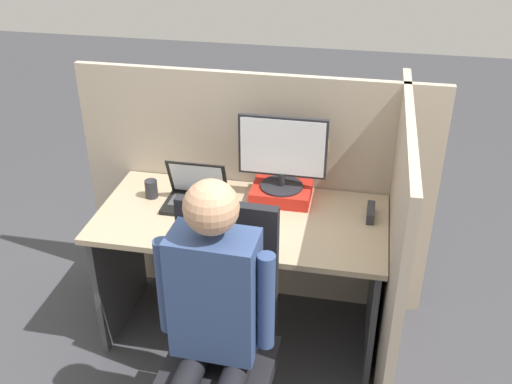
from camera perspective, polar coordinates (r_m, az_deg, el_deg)
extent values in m
plane|color=#3D3D42|center=(3.21, -2.67, -17.24)|extent=(12.00, 12.00, 0.00)
cube|color=tan|center=(3.35, -0.03, 0.04)|extent=(1.95, 0.04, 1.38)
cube|color=#F4EA66|center=(3.14, 6.28, 4.37)|extent=(0.07, 0.01, 0.07)
cube|color=tan|center=(2.93, 12.85, -5.65)|extent=(0.04, 1.35, 1.38)
cube|color=tan|center=(3.00, -1.43, -2.55)|extent=(1.45, 0.71, 0.03)
cube|color=#4C4C51|center=(3.41, -12.84, -6.70)|extent=(0.03, 0.60, 0.73)
cube|color=#4C4C51|center=(3.17, 11.10, -9.59)|extent=(0.03, 0.60, 0.73)
cube|color=red|center=(3.13, 2.43, -0.08)|extent=(0.31, 0.23, 0.07)
cylinder|color=#232328|center=(3.11, 2.45, 0.59)|extent=(0.22, 0.22, 0.01)
cylinder|color=#232328|center=(3.09, 2.47, 1.24)|extent=(0.04, 0.04, 0.07)
cube|color=#232328|center=(3.01, 2.55, 4.35)|extent=(0.45, 0.02, 0.32)
cube|color=silver|center=(3.00, 2.52, 4.24)|extent=(0.43, 0.00, 0.30)
cube|color=black|center=(3.08, -5.86, -1.23)|extent=(0.31, 0.23, 0.02)
cube|color=#424242|center=(3.09, -5.78, -0.90)|extent=(0.26, 0.12, 0.00)
cube|color=black|center=(3.09, -5.59, 1.29)|extent=(0.31, 0.09, 0.21)
cube|color=silver|center=(3.08, -5.62, 1.25)|extent=(0.27, 0.07, 0.19)
ellipsoid|color=gray|center=(2.86, -3.31, -3.61)|extent=(0.06, 0.05, 0.04)
cube|color=#2D2D33|center=(3.02, 10.87, -1.94)|extent=(0.04, 0.15, 0.05)
cone|color=orange|center=(2.78, -3.46, -4.45)|extent=(0.05, 0.14, 0.05)
cylinder|color=green|center=(2.85, -3.06, -3.57)|extent=(0.03, 0.02, 0.03)
cube|color=black|center=(2.66, -3.62, -16.63)|extent=(0.48, 0.48, 0.07)
cube|color=black|center=(2.61, -2.68, -7.12)|extent=(0.44, 0.07, 0.64)
cylinder|color=black|center=(2.53, -6.35, -16.85)|extent=(0.12, 0.34, 0.11)
cylinder|color=black|center=(2.49, -2.24, -17.63)|extent=(0.12, 0.34, 0.11)
cube|color=#334775|center=(2.38, -3.94, -9.66)|extent=(0.35, 0.21, 0.54)
sphere|color=tan|center=(2.15, -4.30, -1.46)|extent=(0.21, 0.21, 0.21)
cylinder|color=#334775|center=(2.43, -8.62, -8.87)|extent=(0.07, 0.07, 0.43)
cylinder|color=#334775|center=(2.33, 0.96, -10.42)|extent=(0.07, 0.07, 0.43)
cylinder|color=#28282D|center=(3.18, -9.94, 0.29)|extent=(0.07, 0.07, 0.10)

